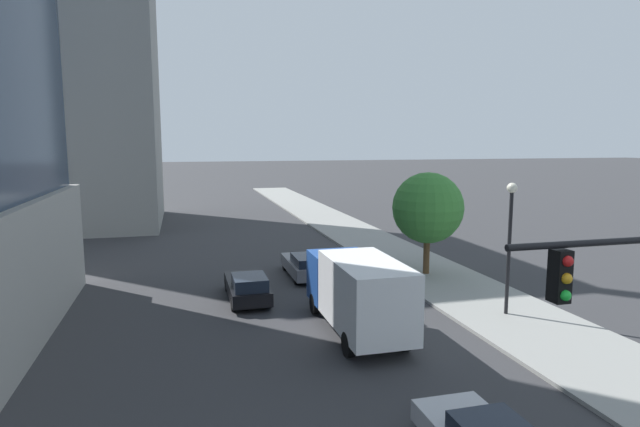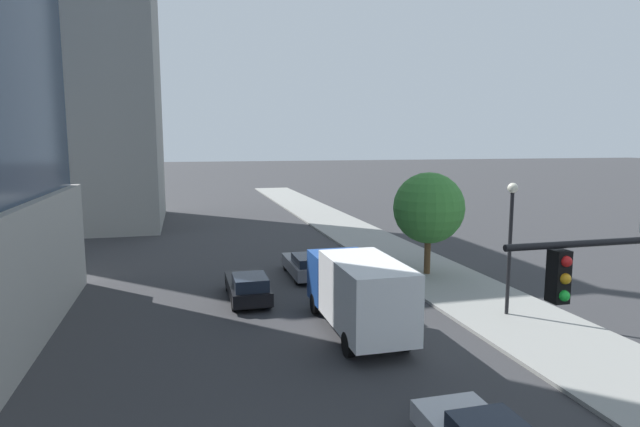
{
  "view_description": "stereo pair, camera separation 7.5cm",
  "coord_description": "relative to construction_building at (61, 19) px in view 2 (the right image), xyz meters",
  "views": [
    {
      "loc": [
        -4.89,
        -4.08,
        7.67
      ],
      "look_at": [
        -0.19,
        13.65,
        5.13
      ],
      "focal_mm": 29.38,
      "sensor_mm": 36.0,
      "label": 1
    },
    {
      "loc": [
        -4.82,
        -4.1,
        7.67
      ],
      "look_at": [
        -0.19,
        13.65,
        5.13
      ],
      "focal_mm": 29.38,
      "sensor_mm": 36.0,
      "label": 2
    }
  ],
  "objects": [
    {
      "name": "street_tree",
      "position": [
        23.28,
        -25.05,
        -14.37
      ],
      "size": [
        4.02,
        4.02,
        5.8
      ],
      "color": "brown",
      "rests_on": "sidewalk"
    },
    {
      "name": "construction_building",
      "position": [
        0.0,
        0.0,
        0.0
      ],
      "size": [
        16.84,
        26.27,
        42.42
      ],
      "color": "gray",
      "rests_on": "ground"
    },
    {
      "name": "box_truck",
      "position": [
        16.54,
        -32.61,
        -16.53
      ],
      "size": [
        2.46,
        7.15,
        3.16
      ],
      "color": "#1E4799",
      "rests_on": "ground"
    },
    {
      "name": "sidewalk",
      "position": [
        23.64,
        -27.74,
        -18.23
      ],
      "size": [
        5.28,
        120.0,
        0.15
      ],
      "primitive_type": "cube",
      "color": "gray",
      "rests_on": "ground"
    },
    {
      "name": "car_gray",
      "position": [
        16.54,
        -23.54,
        -17.61
      ],
      "size": [
        1.95,
        4.74,
        1.39
      ],
      "color": "slate",
      "rests_on": "ground"
    },
    {
      "name": "street_lamp",
      "position": [
        23.49,
        -32.45,
        -14.37
      ],
      "size": [
        0.44,
        0.44,
        5.77
      ],
      "color": "black",
      "rests_on": "sidewalk"
    },
    {
      "name": "car_black",
      "position": [
        12.77,
        -27.2,
        -17.6
      ],
      "size": [
        1.82,
        4.79,
        1.46
      ],
      "color": "black",
      "rests_on": "ground"
    }
  ]
}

